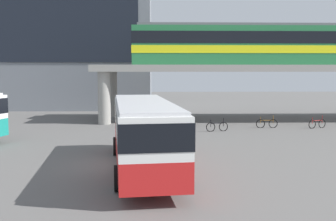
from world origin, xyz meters
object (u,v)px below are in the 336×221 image
station_building (45,25)px  train (262,44)px  pedestrian_near_building (169,120)px  bicycle_red (317,124)px  bicycle_black (217,127)px  bicycle_brown (267,123)px  bus_main (143,128)px

station_building → train: (24.06, -13.41, -3.31)m
pedestrian_near_building → bicycle_red: bearing=7.0°
train → pedestrian_near_building: train is taller
bicycle_red → bicycle_black: bearing=-170.0°
bicycle_black → bicycle_brown: 4.68m
bicycle_black → bicycle_brown: bearing=22.0°
bus_main → pedestrian_near_building: 12.02m
bicycle_brown → pedestrian_near_building: size_ratio=0.99×
bicycle_brown → bicycle_black: bearing=-158.0°
pedestrian_near_building → train: bearing=39.5°
train → bicycle_brown: 8.89m
bicycle_brown → station_building: bearing=140.4°
station_building → bicycle_red: station_building is taller
bus_main → bicycle_brown: bus_main is taller
bicycle_red → pedestrian_near_building: 12.18m
station_building → bicycle_red: 34.82m
bicycle_red → bicycle_brown: 4.05m
bicycle_brown → pedestrian_near_building: (-8.04, -1.77, 0.50)m
bicycle_black → pedestrian_near_building: bearing=-179.8°
train → pedestrian_near_building: bearing=-140.5°
train → bicycle_brown: (-0.99, -5.68, -6.77)m
train → bus_main: (-10.58, -19.31, -5.14)m
bicycle_black → station_building: bearing=131.9°
bus_main → bicycle_black: 13.09m
bus_main → bicycle_brown: size_ratio=6.29×
bicycle_red → pedestrian_near_building: pedestrian_near_building is taller
bus_main → bicycle_black: (5.24, 11.88, -1.63)m
bicycle_black → bicycle_brown: size_ratio=0.98×
bicycle_black → train: bearing=54.3°
bicycle_brown → bicycle_red: bearing=-4.0°
pedestrian_near_building → bicycle_brown: bearing=12.4°
bus_main → bicycle_black: size_ratio=6.41×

